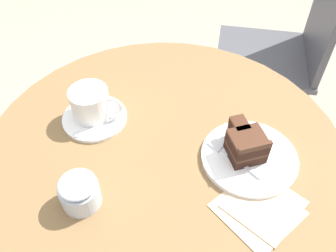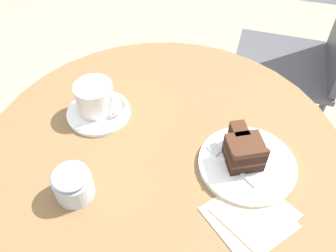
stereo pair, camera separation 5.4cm
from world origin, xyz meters
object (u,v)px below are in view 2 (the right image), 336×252
Objects in this scene: saucer at (99,112)px; cake_slice at (243,150)px; coffee_cup at (95,97)px; teaspoon at (93,123)px; fork at (226,159)px; cafe_chair at (313,49)px; napkin at (252,215)px; cake_plate at (247,164)px; sugar_pot at (73,183)px.

saucer is 1.40× the size of cake_slice.
teaspoon is (0.01, -0.05, -0.04)m from coffee_cup.
coffee_cup is 1.02× the size of fork.
saucer is 0.04m from teaspoon.
saucer is at bearing -37.19° from cafe_chair.
saucer is at bearing 170.85° from cake_slice.
napkin is at bearing -24.62° from saucer.
cake_plate is at bearing -9.79° from saucer.
saucer is 1.98× the size of sugar_pot.
saucer is 0.36m from cake_plate.
napkin is at bearing 6.89° from sugar_pot.
napkin is at bearing -9.96° from cafe_chair.
coffee_cup is at bearing 154.93° from napkin.
coffee_cup is at bearing 170.06° from cake_slice.
coffee_cup is 0.13× the size of cafe_chair.
teaspoon is at bearing 101.92° from sugar_pot.
cake_slice reaches higher than fork.
teaspoon is 0.39m from napkin.
saucer is 0.04m from coffee_cup.
cake_slice is (0.34, -0.05, 0.04)m from saucer.
cake_plate is at bearing 101.50° from napkin.
cafe_chair is (0.20, 0.75, -0.23)m from cake_slice.
napkin is (0.38, -0.18, -0.04)m from coffee_cup.
saucer is at bearing 25.60° from fork.
teaspoon is 0.44× the size of cake_plate.
cake_plate is 0.11m from napkin.
coffee_cup is (-0.00, 0.01, 0.04)m from saucer.
sugar_pot is (0.04, -0.17, 0.02)m from teaspoon.
coffee_cup reaches higher than napkin.
fork is at bearing -174.48° from cake_plate.
fork is at bearing -161.21° from cake_slice.
coffee_cup reaches higher than cake_plate.
cake_slice is (-0.01, 0.01, 0.04)m from cake_plate.
sugar_pot is at bearing -28.09° from cafe_chair.
fork reaches higher than teaspoon.
cake_slice is at bearing 27.86° from sugar_pot.
teaspoon is 0.31m from fork.
coffee_cup reaches higher than cake_slice.
coffee_cup reaches higher than sugar_pot.
cafe_chair is at bearing -168.54° from teaspoon.
cafe_chair reaches higher than teaspoon.
cake_slice is at bearing -9.94° from coffee_cup.
cake_plate is at bearing -24.68° from cake_slice.
sugar_pot reaches higher than cake_plate.
sugar_pot reaches higher than saucer.
sugar_pot is (0.04, -0.21, 0.03)m from saucer.
cafe_chair is (0.23, 0.76, -0.20)m from fork.
teaspoon is at bearing 177.78° from cake_slice.
cake_plate is (0.36, -0.07, -0.04)m from coffee_cup.
teaspoon is 1.19× the size of sugar_pot.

